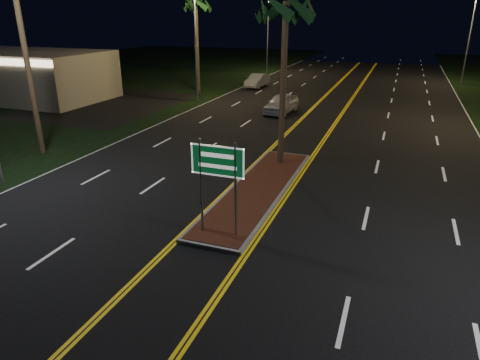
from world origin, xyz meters
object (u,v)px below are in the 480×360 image
at_px(streetlight_left_mid, 200,31).
at_px(palm_left_far, 196,4).
at_px(palm_median, 286,6).
at_px(commercial_building, 21,75).
at_px(highway_sign, 218,170).
at_px(streetlight_left_far, 271,25).
at_px(median_island, 258,189).
at_px(car_far, 257,79).
at_px(streetlight_right_far, 467,27).
at_px(car_near, 281,102).

relative_size(streetlight_left_mid, palm_left_far, 1.02).
distance_m(streetlight_left_mid, palm_median, 17.25).
distance_m(commercial_building, streetlight_left_mid, 16.31).
xyz_separation_m(highway_sign, streetlight_left_far, (-10.61, 41.20, 3.25)).
xyz_separation_m(median_island, commercial_building, (-26.00, 12.99, 1.92)).
distance_m(commercial_building, car_far, 21.66).
height_order(highway_sign, streetlight_left_mid, streetlight_left_mid).
height_order(streetlight_left_mid, palm_left_far, streetlight_left_mid).
xyz_separation_m(streetlight_right_far, palm_median, (-10.61, -31.50, 1.62)).
height_order(commercial_building, palm_median, palm_median).
bearing_deg(palm_left_far, commercial_building, -148.75).
height_order(streetlight_left_mid, streetlight_left_far, same).
height_order(median_island, streetlight_left_mid, streetlight_left_mid).
bearing_deg(streetlight_left_far, car_near, -71.15).
distance_m(median_island, streetlight_left_far, 38.89).
bearing_deg(car_far, palm_median, -65.74).
height_order(streetlight_left_far, streetlight_right_far, same).
bearing_deg(car_far, streetlight_right_far, 28.97).
bearing_deg(highway_sign, median_island, 90.00).
height_order(palm_median, car_near, palm_median).
distance_m(streetlight_left_mid, palm_left_far, 5.01).
xyz_separation_m(median_island, streetlight_right_far, (10.61, 35.00, 5.57)).
bearing_deg(streetlight_right_far, car_far, -154.28).
bearing_deg(commercial_building, palm_left_far, 31.25).
relative_size(commercial_building, car_far, 3.29).
relative_size(streetlight_left_far, palm_left_far, 1.02).
bearing_deg(median_island, car_near, 101.74).
height_order(commercial_building, streetlight_left_far, streetlight_left_far).
xyz_separation_m(streetlight_left_far, palm_median, (10.61, -33.50, 1.62)).
distance_m(median_island, streetlight_right_far, 37.00).
xyz_separation_m(streetlight_left_far, car_near, (7.47, -21.88, -4.84)).
bearing_deg(car_near, streetlight_left_mid, 171.22).
bearing_deg(streetlight_right_far, car_near, -124.67).
bearing_deg(streetlight_left_mid, car_near, -14.16).
height_order(streetlight_left_far, palm_left_far, streetlight_left_far).
distance_m(median_island, palm_median, 8.00).
height_order(streetlight_left_mid, car_far, streetlight_left_mid).
bearing_deg(car_near, streetlight_left_far, 114.23).
height_order(median_island, palm_left_far, palm_left_far).
relative_size(palm_median, car_near, 1.69).
bearing_deg(commercial_building, car_far, 36.22).
bearing_deg(streetlight_right_far, highway_sign, -105.15).
relative_size(highway_sign, streetlight_right_far, 0.36).
bearing_deg(commercial_building, palm_median, -20.05).
distance_m(highway_sign, streetlight_left_mid, 23.93).
height_order(median_island, commercial_building, commercial_building).
xyz_separation_m(highway_sign, palm_median, (0.00, 7.70, 4.87)).
height_order(median_island, highway_sign, highway_sign).
distance_m(palm_left_far, car_far, 9.47).
xyz_separation_m(streetlight_left_mid, palm_median, (10.61, -13.50, 1.62)).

